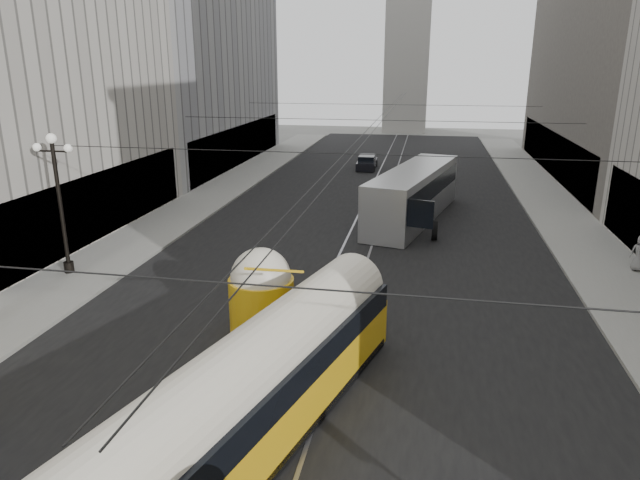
% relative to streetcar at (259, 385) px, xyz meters
% --- Properties ---
extents(road, '(20.00, 85.00, 0.02)m').
position_rel_streetcar_xyz_m(road, '(0.50, 24.50, -1.59)').
color(road, black).
rests_on(road, ground).
extents(sidewalk_left, '(4.00, 72.00, 0.15)m').
position_rel_streetcar_xyz_m(sidewalk_left, '(-11.50, 28.00, -1.51)').
color(sidewalk_left, gray).
rests_on(sidewalk_left, ground).
extents(sidewalk_right, '(4.00, 72.00, 0.15)m').
position_rel_streetcar_xyz_m(sidewalk_right, '(12.50, 28.00, -1.51)').
color(sidewalk_right, gray).
rests_on(sidewalk_right, ground).
extents(rail_left, '(0.12, 85.00, 0.04)m').
position_rel_streetcar_xyz_m(rail_left, '(-0.25, 24.50, -1.59)').
color(rail_left, gray).
rests_on(rail_left, ground).
extents(rail_right, '(0.12, 85.00, 0.04)m').
position_rel_streetcar_xyz_m(rail_right, '(1.25, 24.50, -1.59)').
color(rail_right, gray).
rests_on(rail_right, ground).
extents(building_left_far, '(12.60, 28.60, 28.60)m').
position_rel_streetcar_xyz_m(building_left_far, '(-19.49, 40.00, 12.72)').
color(building_left_far, '#999999').
rests_on(building_left_far, ground).
extents(distant_tower, '(6.00, 6.00, 31.36)m').
position_rel_streetcar_xyz_m(distant_tower, '(0.50, 72.00, 13.38)').
color(distant_tower, '#B2AFA8').
rests_on(distant_tower, ground).
extents(lamppost_left_mid, '(1.86, 0.44, 6.37)m').
position_rel_streetcar_xyz_m(lamppost_left_mid, '(-12.10, 10.00, 2.16)').
color(lamppost_left_mid, black).
rests_on(lamppost_left_mid, sidewalk_left).
extents(catenary, '(25.00, 72.00, 0.23)m').
position_rel_streetcar_xyz_m(catenary, '(0.62, 23.49, 4.29)').
color(catenary, black).
rests_on(catenary, ground).
extents(streetcar, '(5.70, 14.44, 3.25)m').
position_rel_streetcar_xyz_m(streetcar, '(0.00, 0.00, 0.00)').
color(streetcar, gold).
rests_on(streetcar, ground).
extents(city_bus, '(5.57, 13.01, 3.20)m').
position_rel_streetcar_xyz_m(city_bus, '(3.23, 22.94, 0.16)').
color(city_bus, '#AFB1B4').
rests_on(city_bus, ground).
extents(sedan_white_far, '(2.97, 4.99, 1.47)m').
position_rel_streetcar_xyz_m(sedan_white_far, '(4.48, 37.51, -0.92)').
color(sedan_white_far, silver).
rests_on(sedan_white_far, ground).
extents(sedan_dark_far, '(1.69, 3.99, 1.26)m').
position_rel_streetcar_xyz_m(sedan_dark_far, '(-1.52, 40.21, -1.02)').
color(sedan_dark_far, black).
rests_on(sedan_dark_far, ground).
extents(pedestrian_sidewalk_right, '(0.97, 0.77, 1.72)m').
position_rel_streetcar_xyz_m(pedestrian_sidewalk_right, '(13.84, 15.03, -0.58)').
color(pedestrian_sidewalk_right, slate).
rests_on(pedestrian_sidewalk_right, sidewalk_right).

